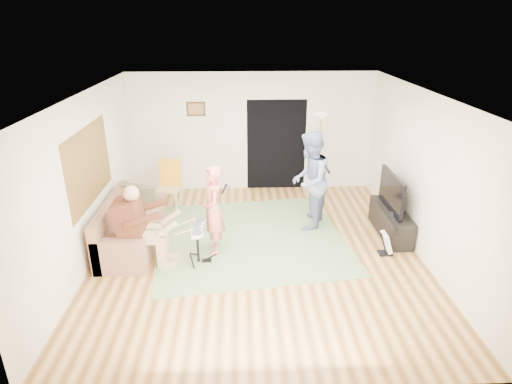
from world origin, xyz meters
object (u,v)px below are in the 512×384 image
Objects in this scene: drum_kit at (198,246)px; tv_cabinet at (390,222)px; singer at (213,210)px; torchiere_lamp at (320,142)px; television at (392,192)px; dining_chair at (169,193)px; guitarist at (309,181)px; guitar_spare at (387,242)px; sofa at (128,230)px.

tv_cabinet is at bearing 14.10° from drum_kit.
singer is 3.34m from tv_cabinet.
television is (1.02, -1.76, -0.46)m from torchiere_lamp.
dining_chair is 0.76× the size of tv_cabinet.
drum_kit is 3.73m from torchiere_lamp.
singer is 1.12× the size of tv_cabinet.
tv_cabinet is at bearing 90.01° from singer.
guitarist is at bearing 32.04° from drum_kit.
guitarist is at bearing 136.78° from guitar_spare.
torchiere_lamp is 2.09m from television.
singer is at bearing -133.67° from torchiere_lamp.
guitar_spare is (4.49, -0.51, -0.05)m from sofa.
guitar_spare is at bearing -20.29° from dining_chair.
television is at bearing -60.01° from torchiere_lamp.
singer is 1.99m from guitarist.
drum_kit is at bearing -177.50° from guitar_spare.
guitar_spare is 0.76× the size of dining_chair.
drum_kit is 2.29m from dining_chair.
guitar_spare reaches higher than drum_kit.
tv_cabinet is at bearing -10.00° from dining_chair.
dining_chair is at bearing -159.49° from singer.
singer reaches higher than tv_cabinet.
television reaches higher than sofa.
guitar_spare is 0.70× the size of television.
guitar_spare is at bearing 76.69° from singer.
drum_kit is 0.35× the size of torchiere_lamp.
tv_cabinet is at bearing -58.81° from torchiere_lamp.
sofa is at bearing -151.89° from torchiere_lamp.
singer reaches higher than dining_chair.
sofa is 4.35m from torchiere_lamp.
torchiere_lamp reaches higher than guitarist.
singer is (1.54, -0.30, 0.50)m from sofa.
drum_kit is 0.83× the size of guitar_spare.
drum_kit is 0.59× the size of television.
sofa is 4.80m from tv_cabinet.
guitarist is (1.76, 0.91, 0.16)m from singer.
drum_kit is (1.29, -0.65, 0.01)m from sofa.
tv_cabinet is (0.30, 0.74, 0.02)m from guitar_spare.
torchiere_lamp is at bearing 119.99° from television.
torchiere_lamp is at bearing 106.96° from guitar_spare.
drum_kit is 0.48× the size of tv_cabinet.
torchiere_lamp is (2.19, 2.29, 0.53)m from singer.
guitarist is 0.98× the size of torchiere_lamp.
tv_cabinet is (4.79, 0.23, -0.03)m from sofa.
sofa is 3.42m from guitarist.
guitarist is (2.01, 1.26, 0.65)m from drum_kit.
dining_chair is at bearing 71.01° from sofa.
sofa is 1.95× the size of dining_chair.
sofa is 1.33× the size of singer.
guitarist is 1.64× the size of television.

